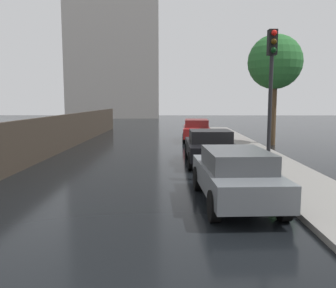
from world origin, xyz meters
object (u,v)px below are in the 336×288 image
(car_black_far_ahead, at_px, (210,146))
(street_tree_near, at_px, (275,63))
(traffic_light, at_px, (271,77))
(car_grey_near_kerb, at_px, (235,175))
(car_red_behind_camera, at_px, (196,130))

(car_black_far_ahead, relative_size, street_tree_near, 0.64)
(car_black_far_ahead, relative_size, traffic_light, 0.89)
(car_grey_near_kerb, xyz_separation_m, traffic_light, (1.45, 2.36, 2.52))
(car_red_behind_camera, height_order, street_tree_near, street_tree_near)
(car_grey_near_kerb, bearing_deg, traffic_light, 55.18)
(car_grey_near_kerb, distance_m, street_tree_near, 12.98)
(car_red_behind_camera, bearing_deg, traffic_light, -80.01)
(car_red_behind_camera, distance_m, traffic_light, 11.75)
(car_black_far_ahead, xyz_separation_m, traffic_light, (1.48, -3.26, 2.55))
(car_black_far_ahead, bearing_deg, street_tree_near, 54.48)
(car_red_behind_camera, relative_size, traffic_light, 0.95)
(car_grey_near_kerb, bearing_deg, car_red_behind_camera, 86.88)
(car_grey_near_kerb, height_order, traffic_light, traffic_light)
(car_grey_near_kerb, bearing_deg, car_black_far_ahead, 87.04)
(car_grey_near_kerb, distance_m, car_black_far_ahead, 5.62)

